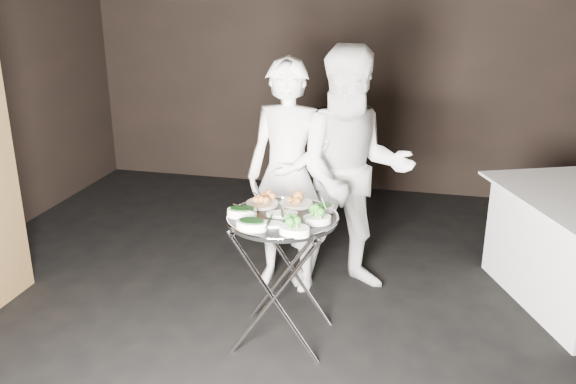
% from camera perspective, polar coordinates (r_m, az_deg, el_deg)
% --- Properties ---
extents(floor, '(6.00, 7.00, 0.05)m').
position_cam_1_polar(floor, '(3.70, 0.39, -17.50)').
color(floor, black).
rests_on(floor, ground).
extents(wall_back, '(6.00, 0.05, 3.00)m').
position_cam_1_polar(wall_back, '(6.48, 7.66, 13.09)').
color(wall_back, black).
rests_on(wall_back, floor).
extents(tray_stand, '(0.57, 0.48, 0.83)m').
position_cam_1_polar(tray_stand, '(3.81, -0.53, -7.61)').
color(tray_stand, silver).
rests_on(tray_stand, floor).
extents(serving_tray, '(0.68, 0.68, 0.04)m').
position_cam_1_polar(serving_tray, '(3.65, -0.55, -2.44)').
color(serving_tray, black).
rests_on(serving_tray, tray_stand).
extents(potato_plate_a, '(0.20, 0.20, 0.07)m').
position_cam_1_polar(potato_plate_a, '(3.82, -2.45, -0.77)').
color(potato_plate_a, beige).
rests_on(potato_plate_a, serving_tray).
extents(potato_plate_b, '(0.20, 0.20, 0.07)m').
position_cam_1_polar(potato_plate_b, '(3.83, 0.80, -0.75)').
color(potato_plate_b, beige).
rests_on(potato_plate_b, serving_tray).
extents(greens_bowl, '(0.11, 0.11, 0.06)m').
position_cam_1_polar(greens_bowl, '(3.72, 3.46, -1.41)').
color(greens_bowl, white).
rests_on(greens_bowl, serving_tray).
extents(asparagus_plate_a, '(0.21, 0.16, 0.04)m').
position_cam_1_polar(asparagus_plate_a, '(3.66, -0.56, -1.98)').
color(asparagus_plate_a, white).
rests_on(asparagus_plate_a, serving_tray).
extents(asparagus_plate_b, '(0.18, 0.11, 0.04)m').
position_cam_1_polar(asparagus_plate_b, '(3.52, -1.82, -2.92)').
color(asparagus_plate_b, white).
rests_on(asparagus_plate_b, serving_tray).
extents(spinach_bowl_a, '(0.20, 0.15, 0.07)m').
position_cam_1_polar(spinach_bowl_a, '(3.65, -4.32, -1.79)').
color(spinach_bowl_a, white).
rests_on(spinach_bowl_a, serving_tray).
extents(spinach_bowl_b, '(0.19, 0.13, 0.08)m').
position_cam_1_polar(spinach_bowl_b, '(3.46, -3.44, -2.97)').
color(spinach_bowl_b, white).
rests_on(spinach_bowl_b, serving_tray).
extents(broccoli_bowl_a, '(0.20, 0.17, 0.07)m').
position_cam_1_polar(broccoli_bowl_a, '(3.55, 2.75, -2.44)').
color(broccoli_bowl_a, white).
rests_on(broccoli_bowl_a, serving_tray).
extents(broccoli_bowl_b, '(0.20, 0.16, 0.07)m').
position_cam_1_polar(broccoli_bowl_b, '(3.39, 0.61, -3.45)').
color(broccoli_bowl_b, white).
rests_on(broccoli_bowl_b, serving_tray).
extents(serving_utensils, '(0.59, 0.44, 0.01)m').
position_cam_1_polar(serving_utensils, '(3.69, -0.04, -1.19)').
color(serving_utensils, silver).
rests_on(serving_utensils, serving_tray).
extents(waiter_left, '(0.65, 0.46, 1.70)m').
position_cam_1_polar(waiter_left, '(4.37, -0.00, 1.43)').
color(waiter_left, white).
rests_on(waiter_left, floor).
extents(waiter_right, '(1.01, 0.88, 1.79)m').
position_cam_1_polar(waiter_right, '(4.33, 6.06, 1.79)').
color(waiter_right, white).
rests_on(waiter_right, floor).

